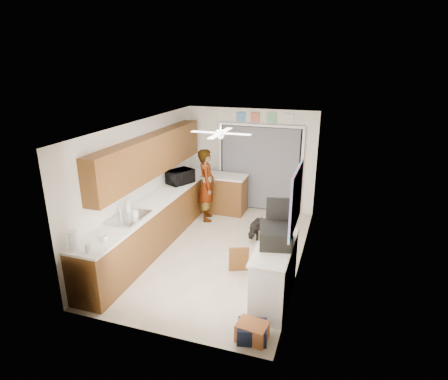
% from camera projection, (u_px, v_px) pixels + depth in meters
% --- Properties ---
extents(floor, '(5.00, 5.00, 0.00)m').
position_uv_depth(floor, '(218.00, 251.00, 7.42)').
color(floor, '#BBB097').
rests_on(floor, ground).
extents(ceiling, '(5.00, 5.00, 0.00)m').
position_uv_depth(ceiling, '(217.00, 125.00, 6.60)').
color(ceiling, white).
rests_on(ceiling, ground).
extents(wall_back, '(3.20, 0.00, 3.20)m').
position_uv_depth(wall_back, '(250.00, 160.00, 9.25)').
color(wall_back, silver).
rests_on(wall_back, ground).
extents(wall_front, '(3.20, 0.00, 3.20)m').
position_uv_depth(wall_front, '(153.00, 254.00, 4.77)').
color(wall_front, silver).
rests_on(wall_front, ground).
extents(wall_left, '(0.00, 5.00, 5.00)m').
position_uv_depth(wall_left, '(142.00, 183.00, 7.48)').
color(wall_left, silver).
rests_on(wall_left, ground).
extents(wall_right, '(0.00, 5.00, 5.00)m').
position_uv_depth(wall_right, '(304.00, 201.00, 6.54)').
color(wall_right, silver).
rests_on(wall_right, ground).
extents(left_base_cabinets, '(0.60, 4.80, 0.90)m').
position_uv_depth(left_base_cabinets, '(158.00, 222.00, 7.66)').
color(left_base_cabinets, brown).
rests_on(left_base_cabinets, floor).
extents(left_countertop, '(0.62, 4.80, 0.04)m').
position_uv_depth(left_countertop, '(157.00, 200.00, 7.50)').
color(left_countertop, white).
rests_on(left_countertop, left_base_cabinets).
extents(upper_cabinets, '(0.32, 4.00, 0.80)m').
position_uv_depth(upper_cabinets, '(152.00, 155.00, 7.43)').
color(upper_cabinets, brown).
rests_on(upper_cabinets, wall_left).
extents(sink_basin, '(0.50, 0.76, 0.06)m').
position_uv_depth(sink_basin, '(130.00, 218.00, 6.59)').
color(sink_basin, silver).
rests_on(sink_basin, left_countertop).
extents(faucet, '(0.03, 0.03, 0.22)m').
position_uv_depth(faucet, '(120.00, 212.00, 6.61)').
color(faucet, silver).
rests_on(faucet, left_countertop).
extents(peninsula_base, '(1.00, 0.60, 0.90)m').
position_uv_depth(peninsula_base, '(225.00, 194.00, 9.22)').
color(peninsula_base, brown).
rests_on(peninsula_base, floor).
extents(peninsula_top, '(1.04, 0.64, 0.04)m').
position_uv_depth(peninsula_top, '(225.00, 176.00, 9.06)').
color(peninsula_top, white).
rests_on(peninsula_top, peninsula_base).
extents(back_opening_recess, '(2.00, 0.06, 2.10)m').
position_uv_depth(back_opening_recess, '(260.00, 169.00, 9.22)').
color(back_opening_recess, black).
rests_on(back_opening_recess, wall_back).
extents(curtain_panel, '(1.90, 0.03, 2.05)m').
position_uv_depth(curtain_panel, '(259.00, 169.00, 9.18)').
color(curtain_panel, slate).
rests_on(curtain_panel, wall_back).
extents(door_trim_left, '(0.06, 0.04, 2.10)m').
position_uv_depth(door_trim_left, '(220.00, 165.00, 9.49)').
color(door_trim_left, white).
rests_on(door_trim_left, wall_back).
extents(door_trim_right, '(0.06, 0.04, 2.10)m').
position_uv_depth(door_trim_right, '(301.00, 173.00, 8.89)').
color(door_trim_right, white).
rests_on(door_trim_right, wall_back).
extents(door_trim_head, '(2.10, 0.04, 0.06)m').
position_uv_depth(door_trim_head, '(261.00, 125.00, 8.84)').
color(door_trim_head, white).
rests_on(door_trim_head, wall_back).
extents(header_frame_1, '(0.22, 0.02, 0.22)m').
position_uv_depth(header_frame_1, '(241.00, 117.00, 8.95)').
color(header_frame_1, '#4786BF').
rests_on(header_frame_1, wall_back).
extents(header_frame_2, '(0.22, 0.02, 0.22)m').
position_uv_depth(header_frame_2, '(255.00, 117.00, 8.85)').
color(header_frame_2, '#BF6947').
rests_on(header_frame_2, wall_back).
extents(header_frame_3, '(0.22, 0.02, 0.22)m').
position_uv_depth(header_frame_3, '(272.00, 118.00, 8.73)').
color(header_frame_3, '#63AE78').
rests_on(header_frame_3, wall_back).
extents(header_frame_4, '(0.22, 0.02, 0.22)m').
position_uv_depth(header_frame_4, '(289.00, 119.00, 8.62)').
color(header_frame_4, silver).
rests_on(header_frame_4, wall_back).
extents(route66_sign, '(0.22, 0.02, 0.26)m').
position_uv_depth(route66_sign, '(213.00, 115.00, 9.16)').
color(route66_sign, silver).
rests_on(route66_sign, wall_back).
extents(right_counter_base, '(0.50, 1.40, 0.90)m').
position_uv_depth(right_counter_base, '(275.00, 274.00, 5.80)').
color(right_counter_base, white).
rests_on(right_counter_base, floor).
extents(right_counter_top, '(0.54, 1.44, 0.04)m').
position_uv_depth(right_counter_top, '(275.00, 247.00, 5.65)').
color(right_counter_top, white).
rests_on(right_counter_top, right_counter_base).
extents(abstract_painting, '(0.03, 1.15, 0.95)m').
position_uv_depth(abstract_painting, '(296.00, 199.00, 5.52)').
color(abstract_painting, '#FF5DD9').
rests_on(abstract_painting, wall_right).
extents(ceiling_fan, '(1.14, 1.14, 0.24)m').
position_uv_depth(ceiling_fan, '(221.00, 133.00, 6.84)').
color(ceiling_fan, white).
rests_on(ceiling_fan, ceiling).
extents(microwave, '(0.59, 0.68, 0.32)m').
position_uv_depth(microwave, '(180.00, 177.00, 8.42)').
color(microwave, black).
rests_on(microwave, left_countertop).
extents(soap_bottle, '(0.14, 0.14, 0.30)m').
position_uv_depth(soap_bottle, '(128.00, 206.00, 6.74)').
color(soap_bottle, silver).
rests_on(soap_bottle, left_countertop).
extents(cup, '(0.12, 0.12, 0.08)m').
position_uv_depth(cup, '(105.00, 238.00, 5.78)').
color(cup, white).
rests_on(cup, left_countertop).
extents(jar_a, '(0.13, 0.13, 0.15)m').
position_uv_depth(jar_a, '(135.00, 214.00, 6.59)').
color(jar_a, silver).
rests_on(jar_a, left_countertop).
extents(jar_b, '(0.09, 0.09, 0.12)m').
position_uv_depth(jar_b, '(88.00, 248.00, 5.43)').
color(jar_b, silver).
rests_on(jar_b, left_countertop).
extents(paper_towel_roll, '(0.17, 0.17, 0.30)m').
position_uv_depth(paper_towel_roll, '(73.00, 240.00, 5.47)').
color(paper_towel_roll, white).
rests_on(paper_towel_roll, left_countertop).
extents(suitcase, '(0.60, 0.72, 0.27)m').
position_uv_depth(suitcase, '(275.00, 235.00, 5.67)').
color(suitcase, black).
rests_on(suitcase, right_counter_top).
extents(suitcase_rim, '(0.56, 0.66, 0.02)m').
position_uv_depth(suitcase_rim, '(275.00, 242.00, 5.70)').
color(suitcase_rim, yellow).
rests_on(suitcase_rim, suitcase).
extents(suitcase_lid, '(0.42, 0.12, 0.50)m').
position_uv_depth(suitcase_lid, '(280.00, 213.00, 5.85)').
color(suitcase_lid, black).
rests_on(suitcase_lid, suitcase).
extents(cardboard_box, '(0.44, 0.35, 0.25)m').
position_uv_depth(cardboard_box, '(252.00, 331.00, 5.04)').
color(cardboard_box, '#C1643C').
rests_on(cardboard_box, floor).
extents(navy_crate, '(0.45, 0.40, 0.24)m').
position_uv_depth(navy_crate, '(252.00, 332.00, 5.04)').
color(navy_crate, black).
rests_on(navy_crate, floor).
extents(cabinet_door_panel, '(0.38, 0.26, 0.52)m').
position_uv_depth(cabinet_door_panel, '(239.00, 259.00, 6.59)').
color(cabinet_door_panel, brown).
rests_on(cabinet_door_panel, floor).
extents(man, '(0.60, 0.72, 1.70)m').
position_uv_depth(man, '(207.00, 185.00, 8.64)').
color(man, white).
rests_on(man, floor).
extents(dog, '(0.31, 0.56, 0.42)m').
position_uv_depth(dog, '(257.00, 228.00, 7.93)').
color(dog, black).
rests_on(dog, floor).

